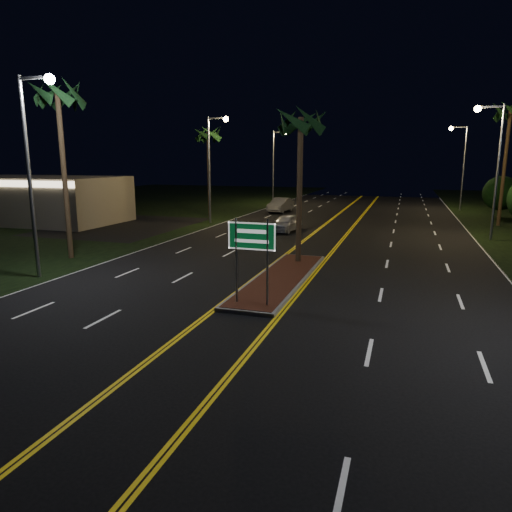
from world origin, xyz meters
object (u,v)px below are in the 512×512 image
at_px(commercial_building, 37,199).
at_px(streetlight_left_far, 276,158).
at_px(streetlight_right_far, 461,158).
at_px(palm_left_far, 208,135).
at_px(streetlight_left_mid, 213,157).
at_px(shrub_far, 501,193).
at_px(palm_right_far, 510,113).
at_px(car_far, 280,204).
at_px(palm_left_near, 58,96).
at_px(streetlight_right_mid, 493,156).
at_px(car_near, 286,222).
at_px(median_island, 281,278).
at_px(highway_sign, 252,244).
at_px(palm_median, 301,122).
at_px(streetlight_left_near, 34,154).

bearing_deg(commercial_building, streetlight_left_far, 57.35).
xyz_separation_m(streetlight_right_far, palm_left_far, (-23.41, -14.00, 2.09)).
height_order(streetlight_left_mid, shrub_far, streetlight_left_mid).
xyz_separation_m(palm_right_far, car_far, (-20.20, 4.33, -8.28)).
relative_size(palm_left_near, palm_left_far, 1.11).
distance_m(commercial_building, streetlight_right_mid, 36.85).
distance_m(streetlight_left_far, car_near, 24.22).
bearing_deg(car_far, car_near, -68.77).
bearing_deg(median_island, highway_sign, -90.00).
distance_m(car_near, car_far, 13.53).
bearing_deg(car_near, palm_right_far, 35.86).
distance_m(highway_sign, car_far, 32.42).
bearing_deg(palm_right_far, streetlight_left_mid, -165.63).
bearing_deg(palm_left_near, median_island, -4.57).
bearing_deg(car_near, palm_left_near, -116.10).
bearing_deg(palm_left_near, palm_median, 11.31).
relative_size(highway_sign, streetlight_right_mid, 0.36).
relative_size(shrub_far, car_near, 0.87).
distance_m(median_island, shrub_far, 32.19).
bearing_deg(streetlight_left_far, palm_left_near, -93.00).
distance_m(streetlight_left_mid, palm_median, 17.25).
bearing_deg(streetlight_left_far, palm_median, -72.42).
distance_m(highway_sign, streetlight_left_mid, 23.93).
relative_size(streetlight_left_near, car_far, 1.73).
xyz_separation_m(streetlight_left_near, streetlight_right_mid, (21.23, 18.00, 0.00)).
bearing_deg(palm_left_far, car_far, 49.54).
bearing_deg(streetlight_right_far, streetlight_left_far, 174.62).
bearing_deg(palm_left_far, streetlight_left_far, 82.22).
bearing_deg(palm_median, palm_right_far, 56.72).
height_order(palm_left_near, car_far, palm_left_near).
bearing_deg(car_far, palm_left_far, -126.17).
relative_size(palm_right_far, shrub_far, 2.60).
xyz_separation_m(streetlight_left_far, palm_right_far, (23.41, -14.00, 3.49)).
bearing_deg(palm_median, streetlight_left_mid, 128.17).
bearing_deg(palm_left_far, palm_median, -53.82).
bearing_deg(highway_sign, car_far, 103.22).
height_order(highway_sign, shrub_far, shrub_far).
bearing_deg(palm_left_near, car_near, 55.96).
relative_size(palm_left_near, car_near, 2.16).
distance_m(highway_sign, palm_median, 9.11).
xyz_separation_m(streetlight_left_mid, palm_right_far, (23.41, 6.00, 3.49)).
xyz_separation_m(streetlight_left_far, streetlight_right_far, (21.23, -2.00, 0.00)).
distance_m(highway_sign, streetlight_right_mid, 22.18).
height_order(median_island, palm_right_far, palm_right_far).
height_order(streetlight_left_mid, streetlight_right_far, same).
xyz_separation_m(palm_left_far, car_far, (5.40, 6.33, -6.88)).
xyz_separation_m(streetlight_right_mid, palm_left_near, (-23.11, -14.00, 3.02)).
bearing_deg(streetlight_left_near, car_far, 83.96).
bearing_deg(palm_left_far, shrub_far, 16.74).
height_order(streetlight_left_far, palm_median, streetlight_left_far).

